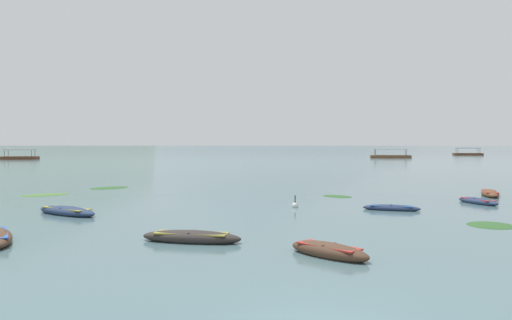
% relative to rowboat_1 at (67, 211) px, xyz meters
% --- Properties ---
extents(ground_plane, '(6000.00, 6000.00, 0.00)m').
position_rel_rowboat_1_xyz_m(ground_plane, '(11.03, 1484.17, -0.17)').
color(ground_plane, slate).
extents(mountain_1, '(1657.79, 1657.79, 474.22)m').
position_rel_rowboat_1_xyz_m(mountain_1, '(-898.40, 1810.43, 236.94)').
color(mountain_1, slate).
rests_on(mountain_1, ground).
extents(mountain_2, '(1453.17, 1453.17, 377.23)m').
position_rel_rowboat_1_xyz_m(mountain_2, '(-22.70, 1983.41, 188.45)').
color(mountain_2, slate).
rests_on(mountain_2, ground).
extents(rowboat_1, '(4.19, 3.37, 0.53)m').
position_rel_rowboat_1_xyz_m(rowboat_1, '(0.00, 0.00, 0.00)').
color(rowboat_1, navy).
rests_on(rowboat_1, ground).
extents(rowboat_4, '(2.10, 3.82, 0.55)m').
position_rel_rowboat_1_xyz_m(rowboat_4, '(26.25, 8.91, 0.00)').
color(rowboat_4, brown).
rests_on(rowboat_4, ground).
extents(rowboat_5, '(1.85, 3.25, 0.44)m').
position_rel_rowboat_1_xyz_m(rowboat_5, '(23.39, 4.51, -0.03)').
color(rowboat_5, navy).
rests_on(rowboat_5, ground).
extents(rowboat_6, '(3.19, 1.73, 0.39)m').
position_rel_rowboat_1_xyz_m(rowboat_6, '(17.24, 1.52, -0.04)').
color(rowboat_6, navy).
rests_on(rowboat_6, ground).
extents(rowboat_7, '(3.95, 1.80, 0.54)m').
position_rel_rowboat_1_xyz_m(rowboat_7, '(7.34, -7.13, 0.00)').
color(rowboat_7, '#2D2826').
rests_on(rowboat_7, ground).
extents(rowboat_8, '(2.81, 2.85, 0.56)m').
position_rel_rowboat_1_xyz_m(rowboat_8, '(12.10, -9.51, 0.01)').
color(rowboat_8, '#4C3323').
rests_on(rowboat_8, ground).
extents(ferry_0, '(10.68, 6.00, 2.54)m').
position_rel_rowboat_1_xyz_m(ferry_0, '(45.02, 101.10, 0.28)').
color(ferry_0, brown).
rests_on(ferry_0, ground).
extents(ferry_1, '(9.05, 4.55, 2.54)m').
position_rel_rowboat_1_xyz_m(ferry_1, '(77.85, 130.28, 0.28)').
color(ferry_1, brown).
rests_on(ferry_1, ground).
extents(ferry_2, '(8.24, 3.32, 2.54)m').
position_rel_rowboat_1_xyz_m(ferry_2, '(-45.10, 89.93, 0.28)').
color(ferry_2, brown).
rests_on(ferry_2, ground).
extents(mooring_buoy, '(0.38, 0.38, 0.80)m').
position_rel_rowboat_1_xyz_m(mooring_buoy, '(12.05, 2.81, -0.08)').
color(mooring_buoy, silver).
rests_on(mooring_buoy, ground).
extents(weed_patch_1, '(3.78, 3.33, 0.14)m').
position_rel_rowboat_1_xyz_m(weed_patch_1, '(-5.20, 9.62, -0.17)').
color(weed_patch_1, '#477033').
rests_on(weed_patch_1, ground).
extents(weed_patch_2, '(3.97, 4.02, 0.14)m').
position_rel_rowboat_1_xyz_m(weed_patch_2, '(-2.24, 15.16, -0.17)').
color(weed_patch_2, '#2D5628').
rests_on(weed_patch_2, ground).
extents(weed_patch_4, '(2.60, 2.72, 0.14)m').
position_rel_rowboat_1_xyz_m(weed_patch_4, '(20.27, -3.54, -0.17)').
color(weed_patch_4, '#2D5628').
rests_on(weed_patch_4, ground).
extents(weed_patch_5, '(2.59, 2.62, 0.14)m').
position_rel_rowboat_1_xyz_m(weed_patch_5, '(15.46, 8.58, -0.17)').
color(weed_patch_5, '#2D5628').
rests_on(weed_patch_5, ground).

